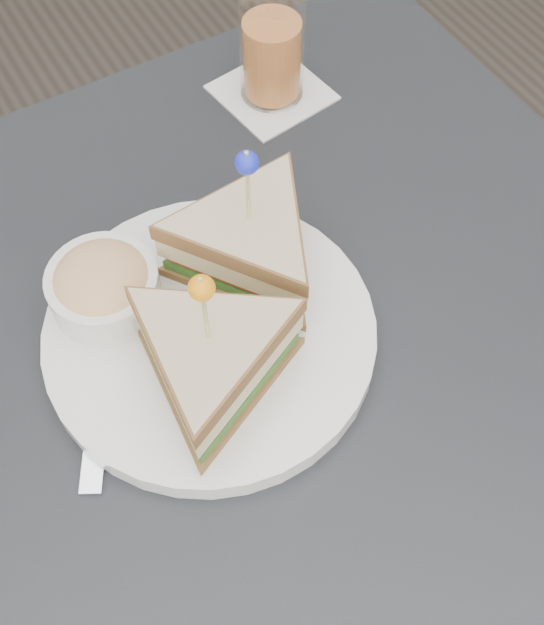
{
  "coord_description": "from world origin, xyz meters",
  "views": [
    {
      "loc": [
        -0.17,
        -0.29,
        1.35
      ],
      "look_at": [
        0.01,
        0.01,
        0.8
      ],
      "focal_mm": 45.0,
      "sensor_mm": 36.0,
      "label": 1
    }
  ],
  "objects": [
    {
      "name": "cutlery_knife",
      "position": [
        -0.13,
        0.06,
        0.75
      ],
      "size": [
        0.14,
        0.22,
        0.01
      ],
      "rotation": [
        0.0,
        0.0,
        -0.51
      ],
      "color": "silver",
      "rests_on": "table"
    },
    {
      "name": "table",
      "position": [
        0.0,
        0.0,
        0.67
      ],
      "size": [
        0.8,
        0.8,
        0.75
      ],
      "color": "black",
      "rests_on": "ground"
    },
    {
      "name": "ground_plane",
      "position": [
        0.0,
        0.0,
        0.0
      ],
      "size": [
        3.5,
        3.5,
        0.0
      ],
      "primitive_type": "plane",
      "color": "#3F3833"
    },
    {
      "name": "plate_meal",
      "position": [
        -0.03,
        0.04,
        0.8
      ],
      "size": [
        0.34,
        0.31,
        0.17
      ],
      "rotation": [
        0.0,
        0.0,
        -0.09
      ],
      "color": "white",
      "rests_on": "table"
    },
    {
      "name": "drink_set",
      "position": [
        0.17,
        0.28,
        0.81
      ],
      "size": [
        0.12,
        0.12,
        0.14
      ],
      "rotation": [
        0.0,
        0.0,
        0.14
      ],
      "color": "white",
      "rests_on": "table"
    }
  ]
}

